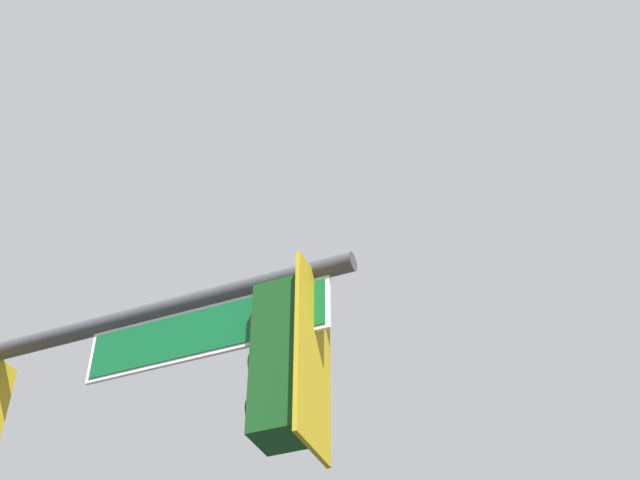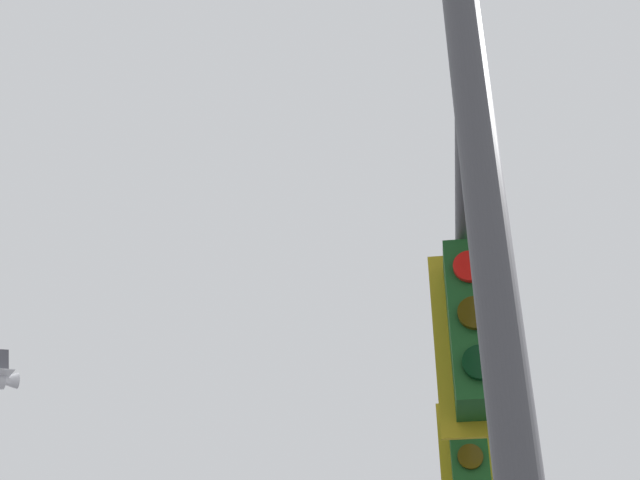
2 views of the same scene
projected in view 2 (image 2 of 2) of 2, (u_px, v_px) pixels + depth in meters
name	position (u px, v px, depth m)	size (l,w,h in m)	color
signal_pole_near	(479.00, 401.00, 5.68)	(4.87, 1.02, 5.52)	#47474C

